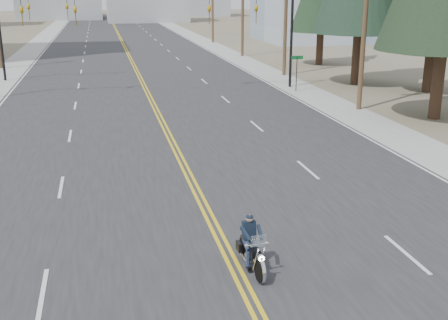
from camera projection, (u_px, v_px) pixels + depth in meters
name	position (u px, v px, depth m)	size (l,w,h in m)	color
road	(123.00, 44.00, 76.68)	(20.00, 200.00, 0.01)	#303033
sidewalk_left	(35.00, 46.00, 74.33)	(3.00, 200.00, 0.01)	#A5A5A0
sidewalk_right	(206.00, 43.00, 79.04)	(3.00, 200.00, 0.01)	#A5A5A0
traffic_mast_left	(11.00, 25.00, 37.91)	(7.10, 0.26, 7.00)	black
traffic_mast_right	(266.00, 22.00, 41.58)	(7.10, 0.26, 7.00)	black
traffic_mast_far	(21.00, 20.00, 45.33)	(6.10, 0.26, 7.00)	black
street_sign	(297.00, 67.00, 41.01)	(0.90, 0.06, 2.62)	black
utility_pole_b	(366.00, 12.00, 33.59)	(2.20, 0.30, 11.50)	brown
utility_pole_c	(286.00, 8.00, 47.68)	(2.20, 0.30, 11.00)	brown
utility_pole_d	(243.00, 1.00, 61.61)	(2.20, 0.30, 11.50)	brown
utility_pole_e	(213.00, 0.00, 77.57)	(2.20, 0.30, 11.00)	brown
motorcyclist	(252.00, 244.00, 14.99)	(0.83, 1.93, 1.51)	black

